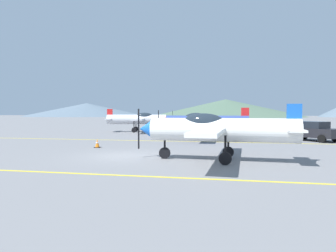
{
  "coord_description": "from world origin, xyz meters",
  "views": [
    {
      "loc": [
        5.51,
        -15.79,
        2.39
      ],
      "look_at": [
        0.38,
        10.0,
        1.2
      ],
      "focal_mm": 32.6,
      "sensor_mm": 36.0,
      "label": 1
    }
  ],
  "objects": [
    {
      "name": "airplane_near",
      "position": [
        4.93,
        -0.67,
        1.57
      ],
      "size": [
        8.07,
        9.29,
        2.78
      ],
      "color": "white",
      "rests_on": "ground_plane"
    },
    {
      "name": "apron_line_far",
      "position": [
        0.0,
        8.81,
        0.01
      ],
      "size": [
        80.0,
        0.16,
        0.01
      ],
      "primitive_type": "cube",
      "color": "yellow",
      "rests_on": "ground_plane"
    },
    {
      "name": "airplane_far",
      "position": [
        -5.13,
        19.78,
        1.57
      ],
      "size": [
        8.14,
        9.28,
        2.78
      ],
      "color": "silver",
      "rests_on": "ground_plane"
    },
    {
      "name": "apron_line_near",
      "position": [
        0.0,
        -4.93,
        0.01
      ],
      "size": [
        80.0,
        0.16,
        0.01
      ],
      "primitive_type": "cube",
      "color": "yellow",
      "rests_on": "ground_plane"
    },
    {
      "name": "airplane_mid",
      "position": [
        3.34,
        11.06,
        1.57
      ],
      "size": [
        8.0,
        9.24,
        2.78
      ],
      "color": "#33478C",
      "rests_on": "ground_plane"
    },
    {
      "name": "car_sedan",
      "position": [
        12.41,
        11.51,
        0.84
      ],
      "size": [
        4.19,
        4.42,
        1.62
      ],
      "color": "black",
      "rests_on": "ground_plane"
    },
    {
      "name": "hill_left",
      "position": [
        -77.79,
        153.77,
        3.88
      ],
      "size": [
        72.76,
        72.76,
        7.77
      ],
      "primitive_type": "cone",
      "color": "slate",
      "rests_on": "ground_plane"
    },
    {
      "name": "hill_centerleft",
      "position": [
        3.94,
        151.56,
        4.67
      ],
      "size": [
        82.41,
        82.41,
        9.34
      ],
      "primitive_type": "cone",
      "color": "#4C6651",
      "rests_on": "ground_plane"
    },
    {
      "name": "traffic_cone_front",
      "position": [
        -3.17,
        3.37,
        0.29
      ],
      "size": [
        0.36,
        0.36,
        0.59
      ],
      "color": "black",
      "rests_on": "ground_plane"
    },
    {
      "name": "ground_plane",
      "position": [
        0.0,
        0.0,
        0.0
      ],
      "size": [
        400.0,
        400.0,
        0.0
      ],
      "primitive_type": "plane",
      "color": "slate"
    }
  ]
}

